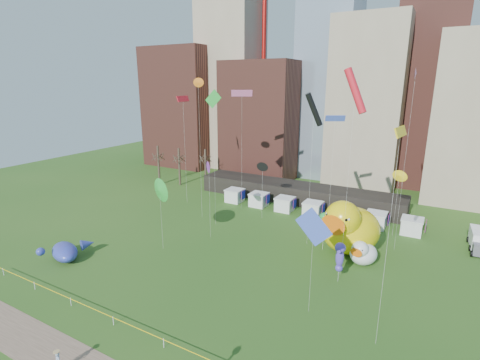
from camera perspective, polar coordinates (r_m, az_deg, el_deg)
The scene contains 26 objects.
ground at distance 34.10m, azimuth -11.92°, elevation -24.51°, with size 160.00×160.00×0.00m, color #26541A.
skyline at distance 81.73m, azimuth 18.75°, elevation 14.40°, with size 101.00×23.00×68.00m.
pavilion at distance 68.02m, azimuth 9.03°, elevation -2.01°, with size 38.00×6.00×3.20m, color black.
vendor_tents at distance 61.26m, azimuth 11.43°, elevation -4.59°, with size 33.24×2.80×2.40m.
bare_trees at distance 78.74m, azimuth -9.41°, elevation 2.18°, with size 8.44×6.44×8.50m.
caution_tape at distance 33.67m, azimuth -11.99°, elevation -23.61°, with size 50.00×0.06×0.90m.
big_duck at distance 48.89m, azimuth 16.86°, elevation -7.22°, with size 8.87×10.56×7.55m.
small_duck at distance 47.13m, azimuth 18.81°, elevation -10.82°, with size 3.88×4.68×3.36m.
seahorse_green at distance 48.75m, azimuth 13.13°, elevation -6.77°, with size 1.44×1.72×5.24m.
seahorse_purple at distance 41.79m, azimuth 15.49°, elevation -11.31°, with size 1.26×1.54×4.77m.
whale_inflatable at distance 51.11m, azimuth -25.76°, elevation -10.07°, with size 5.91×6.49×2.31m.
box_truck at distance 58.01m, azimuth 33.69°, elevation -7.95°, with size 2.64×6.00×2.51m.
kite_0 at distance 63.94m, azimuth -9.01°, elevation 12.47°, with size 0.67×3.28×19.28m.
kite_1 at distance 48.49m, azimuth 26.00°, elevation 14.64°, with size 0.27×1.38×23.21m.
kite_2 at distance 56.96m, azimuth 3.60°, elevation 2.09°, with size 1.45×0.38×9.38m.
kite_3 at distance 47.17m, azimuth -12.59°, elevation -1.59°, with size 2.83×1.67×9.73m.
kite_4 at distance 28.70m, azimuth 24.00°, elevation 6.62°, with size 0.70×2.44×18.54m.
kite_5 at distance 51.08m, azimuth 14.80°, elevation 9.25°, with size 2.54×1.63×17.24m.
kite_6 at distance 56.32m, azimuth -6.64°, elevation 14.88°, with size 1.40×0.32×22.18m.
kite_7 at distance 49.45m, azimuth -4.94°, elevation 2.00°, with size 1.24×1.21×11.11m.
kite_8 at distance 39.22m, azimuth 17.75°, elevation 13.24°, with size 2.83×1.42×23.04m.
kite_9 at distance 59.92m, azimuth 0.29°, elevation 13.44°, with size 3.14×2.17×20.32m.
kite_10 at distance 46.77m, azimuth 11.61°, elevation 10.82°, with size 2.38×2.13×20.36m.
kite_11 at distance 52.97m, azimuth -4.24°, elevation 12.21°, with size 2.72×0.07×20.59m.
kite_12 at distance 54.56m, azimuth 23.87°, elevation 0.56°, with size 1.47×0.92×9.79m.
kite_13 at distance 33.84m, azimuth 11.54°, elevation -7.36°, with size 3.71×0.41×10.70m.
Camera 1 is at (18.09, -19.12, 21.68)m, focal length 27.00 mm.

